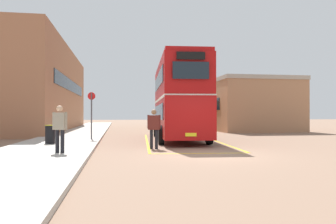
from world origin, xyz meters
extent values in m
plane|color=#846651|center=(0.00, 14.40, 0.00)|extent=(135.60, 135.60, 0.00)
cube|color=#B2ADA3|center=(-6.50, 16.80, 0.07)|extent=(4.00, 57.60, 0.14)
cube|color=#9E6647|center=(-10.82, 21.26, 4.00)|extent=(5.45, 23.63, 8.00)
cube|color=#19232D|center=(-8.07, 21.26, 4.40)|extent=(0.06, 17.96, 1.10)
cube|color=#AD7A56|center=(9.21, 22.04, 2.29)|extent=(7.43, 17.05, 4.58)
cube|color=#19232D|center=(5.47, 22.04, 2.52)|extent=(0.06, 12.95, 1.10)
cube|color=#A89E8E|center=(9.21, 22.04, 4.76)|extent=(7.55, 17.17, 0.36)
cylinder|color=black|center=(-0.85, 10.46, 0.50)|extent=(0.35, 1.02, 1.00)
cylinder|color=black|center=(1.66, 10.27, 0.50)|extent=(0.35, 1.02, 1.00)
cylinder|color=black|center=(-1.29, 4.40, 0.50)|extent=(0.35, 1.02, 1.00)
cylinder|color=black|center=(1.22, 4.22, 0.50)|extent=(0.35, 1.02, 1.00)
cube|color=#A80F0F|center=(0.18, 7.34, 1.40)|extent=(3.13, 9.95, 2.10)
cube|color=#A80F0F|center=(0.18, 7.34, 3.50)|extent=(3.12, 9.75, 2.10)
cube|color=#A80F0F|center=(0.18, 7.34, 4.65)|extent=(3.01, 9.65, 0.20)
cube|color=silver|center=(0.18, 7.34, 2.45)|extent=(3.16, 9.85, 0.14)
cube|color=#19232D|center=(-1.05, 7.43, 1.70)|extent=(0.61, 8.01, 0.84)
cube|color=#19232D|center=(-1.05, 7.43, 3.60)|extent=(0.61, 8.01, 0.84)
cube|color=#19232D|center=(1.42, 7.25, 1.70)|extent=(0.61, 8.01, 0.84)
cube|color=#19232D|center=(1.42, 7.25, 3.60)|extent=(0.61, 8.01, 0.84)
cube|color=#19232D|center=(-0.17, 2.43, 3.60)|extent=(1.70, 0.16, 0.80)
cube|color=black|center=(-0.17, 2.43, 4.28)|extent=(1.34, 0.14, 0.36)
cube|color=#19232D|center=(0.54, 12.24, 1.80)|extent=(1.94, 0.18, 1.00)
cube|color=yellow|center=(-0.17, 2.43, 0.63)|extent=(0.52, 0.07, 0.16)
cylinder|color=black|center=(2.48, 24.67, 0.46)|extent=(0.34, 0.94, 0.92)
cylinder|color=black|center=(4.92, 24.46, 0.46)|extent=(0.34, 0.94, 0.92)
cylinder|color=black|center=(1.98, 18.80, 0.46)|extent=(0.34, 0.94, 0.92)
cylinder|color=black|center=(4.42, 18.59, 0.46)|extent=(0.34, 0.94, 0.92)
cube|color=gold|center=(3.45, 21.63, 1.60)|extent=(3.19, 9.98, 2.60)
cube|color=silver|center=(3.45, 21.63, 2.96)|extent=(3.01, 9.58, 0.12)
cube|color=#19232D|center=(2.25, 21.73, 1.95)|extent=(0.69, 7.83, 0.96)
cube|color=#19232D|center=(4.65, 21.53, 1.95)|extent=(0.69, 7.83, 0.96)
cube|color=#19232D|center=(3.86, 26.54, 1.90)|extent=(1.89, 0.20, 1.10)
cylinder|color=black|center=(-1.78, 2.38, 0.44)|extent=(0.14, 0.14, 0.87)
cylinder|color=black|center=(-2.00, 2.43, 0.44)|extent=(0.14, 0.14, 0.87)
cube|color=#591E19|center=(-1.89, 2.41, 1.20)|extent=(0.54, 0.33, 0.65)
cylinder|color=#591E19|center=(-1.64, 2.35, 1.23)|extent=(0.09, 0.09, 0.62)
cylinder|color=#591E19|center=(-2.14, 2.46, 1.23)|extent=(0.09, 0.09, 0.62)
sphere|color=#8C6647|center=(-1.89, 2.39, 1.67)|extent=(0.24, 0.24, 0.24)
cylinder|color=black|center=(-5.52, 0.29, 0.57)|extent=(0.14, 0.14, 0.85)
cylinder|color=black|center=(-5.72, 0.39, 0.57)|extent=(0.14, 0.14, 0.85)
cube|color=gray|center=(-5.62, 0.34, 1.31)|extent=(0.54, 0.42, 0.64)
cylinder|color=gray|center=(-5.40, 0.23, 1.34)|extent=(0.09, 0.09, 0.61)
cylinder|color=gray|center=(-5.85, 0.45, 1.34)|extent=(0.09, 0.09, 0.61)
sphere|color=tan|center=(-5.63, 0.32, 1.78)|extent=(0.23, 0.23, 0.23)
cylinder|color=black|center=(-6.75, 4.31, 0.58)|extent=(0.47, 0.47, 0.87)
cylinder|color=olive|center=(-6.75, 4.31, 1.03)|extent=(0.50, 0.50, 0.04)
cylinder|color=#4C4C51|center=(-5.01, 7.06, 1.48)|extent=(0.08, 0.08, 2.67)
cylinder|color=red|center=(-5.01, 7.06, 2.63)|extent=(0.44, 0.12, 0.44)
cube|color=gold|center=(-1.83, 6.50, 0.00)|extent=(0.97, 11.77, 0.01)
cube|color=gold|center=(2.20, 6.21, 0.00)|extent=(0.97, 11.77, 0.01)
cube|color=gold|center=(-0.24, 0.47, 0.00)|extent=(4.15, 0.42, 0.01)
camera|label=1|loc=(-3.52, -12.03, 1.56)|focal=34.39mm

